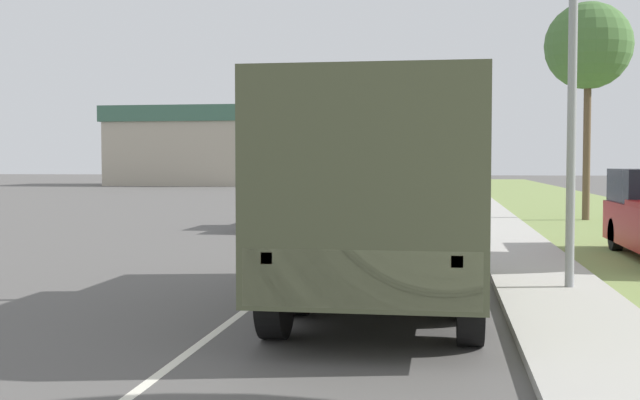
{
  "coord_description": "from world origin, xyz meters",
  "views": [
    {
      "loc": [
        2.77,
        0.81,
        2.1
      ],
      "look_at": [
        0.77,
        13.69,
        1.48
      ],
      "focal_mm": 45.0,
      "sensor_mm": 36.0,
      "label": 1
    }
  ],
  "objects_px": {
    "car_fourth_ahead": "(385,182)",
    "car_nearest_ahead": "(288,206)",
    "car_second_ahead": "(347,192)",
    "car_third_ahead": "(365,183)",
    "car_farthest_ahead": "(388,178)",
    "military_truck": "(385,189)"
  },
  "relations": [
    {
      "from": "car_nearest_ahead",
      "to": "car_third_ahead",
      "type": "relative_size",
      "value": 1.22
    },
    {
      "from": "car_farthest_ahead",
      "to": "car_second_ahead",
      "type": "bearing_deg",
      "value": -89.6
    },
    {
      "from": "car_nearest_ahead",
      "to": "car_fourth_ahead",
      "type": "xyz_separation_m",
      "value": [
        0.62,
        34.1,
        -0.07
      ]
    },
    {
      "from": "military_truck",
      "to": "car_fourth_ahead",
      "type": "xyz_separation_m",
      "value": [
        -3.46,
        47.8,
        -1.08
      ]
    },
    {
      "from": "car_second_ahead",
      "to": "car_fourth_ahead",
      "type": "distance_m",
      "value": 22.16
    },
    {
      "from": "car_second_ahead",
      "to": "car_farthest_ahead",
      "type": "bearing_deg",
      "value": 90.4
    },
    {
      "from": "car_nearest_ahead",
      "to": "car_farthest_ahead",
      "type": "relative_size",
      "value": 1.22
    },
    {
      "from": "car_second_ahead",
      "to": "car_farthest_ahead",
      "type": "distance_m",
      "value": 30.53
    },
    {
      "from": "car_farthest_ahead",
      "to": "car_fourth_ahead",
      "type": "bearing_deg",
      "value": -87.51
    },
    {
      "from": "military_truck",
      "to": "car_nearest_ahead",
      "type": "distance_m",
      "value": 14.33
    },
    {
      "from": "car_second_ahead",
      "to": "car_fourth_ahead",
      "type": "bearing_deg",
      "value": 89.62
    },
    {
      "from": "car_second_ahead",
      "to": "car_third_ahead",
      "type": "relative_size",
      "value": 1.21
    },
    {
      "from": "car_third_ahead",
      "to": "military_truck",
      "type": "bearing_deg",
      "value": -83.98
    },
    {
      "from": "car_nearest_ahead",
      "to": "car_third_ahead",
      "type": "distance_m",
      "value": 24.92
    },
    {
      "from": "car_nearest_ahead",
      "to": "military_truck",
      "type": "bearing_deg",
      "value": -73.42
    },
    {
      "from": "car_second_ahead",
      "to": "military_truck",
      "type": "bearing_deg",
      "value": -82.0
    },
    {
      "from": "car_nearest_ahead",
      "to": "car_second_ahead",
      "type": "distance_m",
      "value": 11.95
    },
    {
      "from": "car_fourth_ahead",
      "to": "car_nearest_ahead",
      "type": "bearing_deg",
      "value": -91.05
    },
    {
      "from": "car_farthest_ahead",
      "to": "car_nearest_ahead",
      "type": "bearing_deg",
      "value": -90.35
    },
    {
      "from": "car_second_ahead",
      "to": "car_third_ahead",
      "type": "xyz_separation_m",
      "value": [
        -0.47,
        12.98,
        0.04
      ]
    },
    {
      "from": "military_truck",
      "to": "car_second_ahead",
      "type": "xyz_separation_m",
      "value": [
        -3.6,
        25.64,
        -1.0
      ]
    },
    {
      "from": "military_truck",
      "to": "car_second_ahead",
      "type": "bearing_deg",
      "value": 98.0
    }
  ]
}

